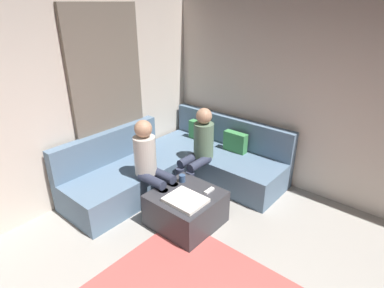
% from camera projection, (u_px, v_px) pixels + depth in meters
% --- Properties ---
extents(wall_back, '(6.00, 0.12, 2.70)m').
position_uv_depth(wall_back, '(368.00, 108.00, 3.72)').
color(wall_back, beige).
rests_on(wall_back, ground_plane).
extents(wall_left, '(0.12, 6.00, 2.70)m').
position_uv_depth(wall_left, '(4.00, 117.00, 3.42)').
color(wall_left, beige).
rests_on(wall_left, ground_plane).
extents(curtain_panel, '(0.06, 1.10, 2.50)m').
position_uv_depth(curtain_panel, '(109.00, 101.00, 4.30)').
color(curtain_panel, '#726659').
rests_on(curtain_panel, ground_plane).
extents(sectional_couch, '(2.10, 2.55, 0.87)m').
position_uv_depth(sectional_couch, '(180.00, 165.00, 4.66)').
color(sectional_couch, slate).
rests_on(sectional_couch, ground_plane).
extents(ottoman, '(0.76, 0.76, 0.42)m').
position_uv_depth(ottoman, '(186.00, 208.00, 3.81)').
color(ottoman, '#333338').
rests_on(ottoman, ground_plane).
extents(folded_blanket, '(0.44, 0.36, 0.04)m').
position_uv_depth(folded_blanket, '(185.00, 200.00, 3.57)').
color(folded_blanket, white).
rests_on(folded_blanket, ottoman).
extents(coffee_mug, '(0.08, 0.08, 0.10)m').
position_uv_depth(coffee_mug, '(182.00, 178.00, 3.96)').
color(coffee_mug, '#334C72').
rests_on(coffee_mug, ottoman).
extents(game_remote, '(0.05, 0.15, 0.02)m').
position_uv_depth(game_remote, '(209.00, 191.00, 3.76)').
color(game_remote, white).
rests_on(game_remote, ottoman).
extents(person_on_couch_back, '(0.30, 0.60, 1.20)m').
position_uv_depth(person_on_couch_back, '(199.00, 147.00, 4.35)').
color(person_on_couch_back, '#2D3347').
rests_on(person_on_couch_back, ground_plane).
extents(person_on_couch_side, '(0.60, 0.30, 1.20)m').
position_uv_depth(person_on_couch_side, '(151.00, 163.00, 3.93)').
color(person_on_couch_side, '#2D3347').
rests_on(person_on_couch_side, ground_plane).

